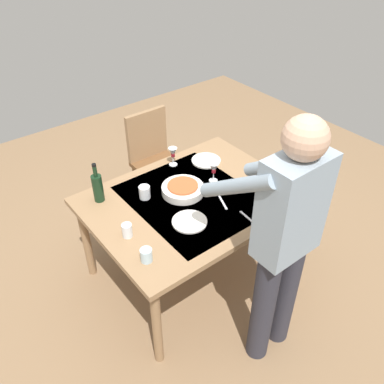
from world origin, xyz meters
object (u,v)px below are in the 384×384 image
object	(u,v)px
water_cup_near_right	(277,175)
dinner_plate_far	(190,222)
water_cup_far_left	(127,230)
dinner_plate_near	(206,161)
person_server	(284,237)
wine_bottle	(98,187)
wine_glass_right	(214,169)
serving_bowl_pasta	(183,189)
wine_glass_left	(173,153)
dining_table	(192,205)
chair_near	(154,155)
water_cup_far_right	(146,255)
water_cup_near_left	(145,192)

from	to	relation	value
water_cup_near_right	dinner_plate_far	world-z (taller)	water_cup_near_right
water_cup_far_left	dinner_plate_near	distance (m)	1.00
person_server	water_cup_far_left	xyz separation A→B (m)	(0.55, -0.75, -0.18)
wine_bottle	wine_glass_right	size ratio (longest dim) A/B	1.96
water_cup_far_left	wine_glass_right	bearing A→B (deg)	-171.43
serving_bowl_pasta	dinner_plate_far	xyz separation A→B (m)	(0.16, 0.28, -0.03)
person_server	wine_glass_right	size ratio (longest dim) A/B	11.19
wine_glass_left	wine_glass_right	size ratio (longest dim) A/B	1.00
person_server	wine_glass_right	world-z (taller)	person_server
wine_bottle	serving_bowl_pasta	bearing A→B (deg)	150.18
dinner_plate_far	dinner_plate_near	bearing A→B (deg)	-137.96
dining_table	chair_near	world-z (taller)	chair_near
water_cup_far_right	dinner_plate_far	size ratio (longest dim) A/B	0.37
wine_glass_left	serving_bowl_pasta	xyz separation A→B (m)	(0.16, 0.33, -0.07)
dining_table	wine_glass_left	size ratio (longest dim) A/B	9.41
wine_glass_right	dinner_plate_far	bearing A→B (deg)	31.41
chair_near	dinner_plate_near	xyz separation A→B (m)	(-0.09, 0.62, 0.21)
person_server	wine_bottle	size ratio (longest dim) A/B	5.71
wine_glass_left	water_cup_near_right	world-z (taller)	wine_glass_left
water_cup_near_right	dinner_plate_far	xyz separation A→B (m)	(0.79, -0.03, -0.04)
water_cup_far_left	dining_table	bearing A→B (deg)	-173.98
wine_glass_left	water_cup_far_right	size ratio (longest dim) A/B	1.77
chair_near	dinner_plate_far	size ratio (longest dim) A/B	3.96
wine_glass_right	dinner_plate_near	distance (m)	0.29
wine_bottle	chair_near	bearing A→B (deg)	-145.62
serving_bowl_pasta	dinner_plate_far	world-z (taller)	serving_bowl_pasta
chair_near	serving_bowl_pasta	xyz separation A→B (m)	(0.30, 0.84, 0.24)
serving_bowl_pasta	water_cup_far_left	bearing A→B (deg)	15.04
wine_glass_right	water_cup_near_left	bearing A→B (deg)	-15.75
chair_near	dining_table	bearing A→B (deg)	72.93
wine_glass_right	water_cup_near_right	world-z (taller)	wine_glass_right
wine_bottle	water_cup_far_right	size ratio (longest dim) A/B	3.47
wine_glass_right	water_cup_near_right	size ratio (longest dim) A/B	1.63
person_server	water_cup_far_left	world-z (taller)	person_server
water_cup_near_left	dining_table	bearing A→B (deg)	141.42
water_cup_near_left	water_cup_near_right	distance (m)	0.98
water_cup_near_right	dinner_plate_near	distance (m)	0.58
dinner_plate_near	water_cup_far_left	bearing A→B (deg)	21.16
dining_table	dinner_plate_near	distance (m)	0.49
wine_glass_right	water_cup_far_right	xyz separation A→B (m)	(0.82, 0.37, -0.06)
water_cup_near_right	water_cup_far_left	xyz separation A→B (m)	(1.17, -0.16, -0.00)
dining_table	wine_glass_right	xyz separation A→B (m)	(-0.25, -0.06, 0.17)
water_cup_far_right	wine_bottle	bearing A→B (deg)	-94.57
water_cup_far_right	serving_bowl_pasta	xyz separation A→B (m)	(-0.56, -0.39, -0.01)
water_cup_near_right	dinner_plate_far	size ratio (longest dim) A/B	0.40
water_cup_near_right	water_cup_far_left	size ratio (longest dim) A/B	1.01
chair_near	wine_glass_left	distance (m)	0.61
chair_near	wine_glass_left	bearing A→B (deg)	74.42
water_cup_near_right	water_cup_far_right	size ratio (longest dim) A/B	1.08
water_cup_near_left	water_cup_near_right	bearing A→B (deg)	154.12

